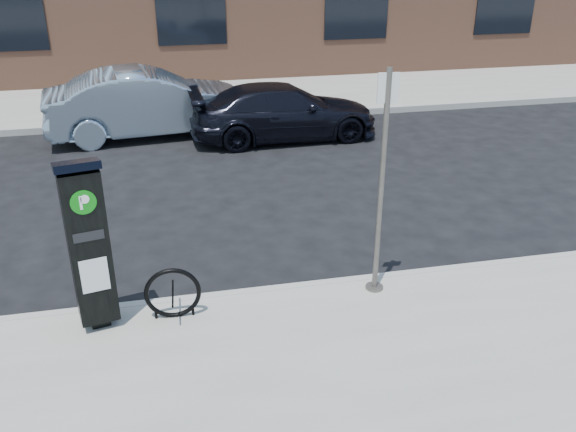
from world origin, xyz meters
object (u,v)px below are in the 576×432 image
object	(u,v)px
bike_rack	(173,293)
car_silver	(149,103)
car_dark	(284,112)
sign_pole	(381,188)
parking_kiosk	(88,244)

from	to	relation	value
bike_rack	car_silver	xyz separation A→B (m)	(-0.18, 7.80, 0.28)
bike_rack	car_dark	size ratio (longest dim) A/B	0.16
bike_rack	car_dark	bearing A→B (deg)	70.66
sign_pole	car_silver	world-z (taller)	sign_pole
car_dark	sign_pole	bearing A→B (deg)	176.18
parking_kiosk	sign_pole	world-z (taller)	sign_pole
bike_rack	car_silver	world-z (taller)	car_silver
parking_kiosk	bike_rack	world-z (taller)	parking_kiosk
car_dark	car_silver	bearing A→B (deg)	71.57
sign_pole	car_dark	distance (m)	6.89
parking_kiosk	car_silver	size ratio (longest dim) A/B	0.45
bike_rack	parking_kiosk	bearing A→B (deg)	179.21
sign_pole	car_dark	size ratio (longest dim) A/B	0.67
bike_rack	sign_pole	bearing A→B (deg)	4.73
parking_kiosk	car_silver	bearing A→B (deg)	72.65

